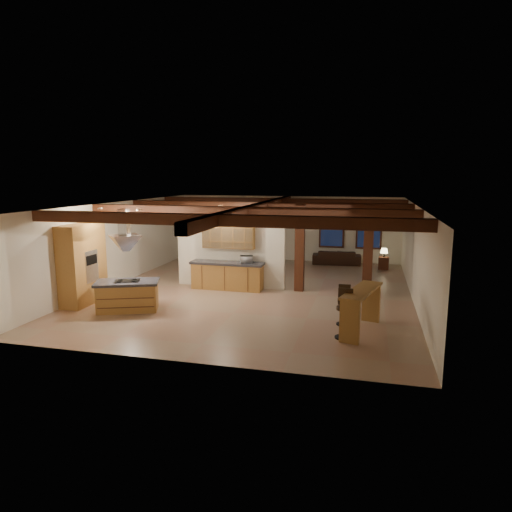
% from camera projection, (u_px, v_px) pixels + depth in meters
% --- Properties ---
extents(ground, '(12.00, 12.00, 0.00)m').
position_uv_depth(ground, '(255.00, 292.00, 15.18)').
color(ground, tan).
rests_on(ground, ground).
extents(room_walls, '(12.00, 12.00, 12.00)m').
position_uv_depth(room_walls, '(255.00, 239.00, 14.87)').
color(room_walls, white).
rests_on(room_walls, ground).
extents(ceiling_beams, '(10.00, 12.00, 0.28)m').
position_uv_depth(ceiling_beams, '(255.00, 209.00, 14.70)').
color(ceiling_beams, '#3D1A0F').
rests_on(ceiling_beams, room_walls).
extents(timber_posts, '(2.50, 0.30, 2.90)m').
position_uv_depth(timber_posts, '(334.00, 240.00, 14.75)').
color(timber_posts, '#3D1A0F').
rests_on(timber_posts, ground).
extents(partition_wall, '(3.80, 0.18, 2.20)m').
position_uv_depth(partition_wall, '(231.00, 255.00, 15.70)').
color(partition_wall, white).
rests_on(partition_wall, ground).
extents(pantry_cabinet, '(0.67, 1.60, 2.40)m').
position_uv_depth(pantry_cabinet, '(82.00, 264.00, 13.60)').
color(pantry_cabinet, '#A67235').
rests_on(pantry_cabinet, ground).
extents(back_counter, '(2.50, 0.66, 0.94)m').
position_uv_depth(back_counter, '(227.00, 275.00, 15.44)').
color(back_counter, '#A67235').
rests_on(back_counter, ground).
extents(upper_display_cabinet, '(1.80, 0.36, 0.95)m').
position_uv_depth(upper_display_cabinet, '(229.00, 234.00, 15.39)').
color(upper_display_cabinet, '#A67235').
rests_on(upper_display_cabinet, partition_wall).
extents(range_hood, '(1.10, 1.10, 1.40)m').
position_uv_depth(range_hood, '(125.00, 249.00, 12.76)').
color(range_hood, silver).
rests_on(range_hood, room_walls).
extents(back_windows, '(2.70, 0.07, 1.70)m').
position_uv_depth(back_windows, '(350.00, 229.00, 19.92)').
color(back_windows, '#3D1A0F').
rests_on(back_windows, room_walls).
extents(framed_art, '(0.65, 0.05, 0.85)m').
position_uv_depth(framed_art, '(255.00, 222.00, 20.91)').
color(framed_art, '#3D1A0F').
rests_on(framed_art, room_walls).
extents(recessed_cans, '(3.16, 2.46, 0.03)m').
position_uv_depth(recessed_cans, '(156.00, 208.00, 13.43)').
color(recessed_cans, silver).
rests_on(recessed_cans, room_walls).
extents(kitchen_island, '(1.97, 1.50, 0.87)m').
position_uv_depth(kitchen_island, '(128.00, 295.00, 13.00)').
color(kitchen_island, '#A67235').
rests_on(kitchen_island, ground).
extents(dining_table, '(1.86, 1.25, 0.60)m').
position_uv_depth(dining_table, '(250.00, 269.00, 17.41)').
color(dining_table, '#381C0E').
rests_on(dining_table, ground).
extents(sofa, '(2.11, 0.94, 0.60)m').
position_uv_depth(sofa, '(337.00, 257.00, 19.84)').
color(sofa, black).
rests_on(sofa, ground).
extents(microwave, '(0.47, 0.37, 0.23)m').
position_uv_depth(microwave, '(246.00, 259.00, 15.18)').
color(microwave, '#ADADB2').
rests_on(microwave, back_counter).
extents(bar_counter, '(1.02, 2.11, 1.07)m').
position_uv_depth(bar_counter, '(361.00, 303.00, 11.16)').
color(bar_counter, '#A67235').
rests_on(bar_counter, ground).
extents(side_table, '(0.43, 0.43, 0.51)m').
position_uv_depth(side_table, '(384.00, 263.00, 18.75)').
color(side_table, '#3D1A0F').
rests_on(side_table, ground).
extents(table_lamp, '(0.31, 0.31, 0.36)m').
position_uv_depth(table_lamp, '(384.00, 251.00, 18.66)').
color(table_lamp, black).
rests_on(table_lamp, side_table).
extents(bar_stool_a, '(0.41, 0.41, 1.17)m').
position_uv_depth(bar_stool_a, '(344.00, 314.00, 10.76)').
color(bar_stool_a, black).
rests_on(bar_stool_a, ground).
extents(bar_stool_b, '(0.36, 0.36, 1.03)m').
position_uv_depth(bar_stool_b, '(344.00, 305.00, 11.75)').
color(bar_stool_b, black).
rests_on(bar_stool_b, ground).
extents(dining_chairs, '(1.96, 1.96, 1.06)m').
position_uv_depth(dining_chairs, '(250.00, 263.00, 17.37)').
color(dining_chairs, '#3D1A0F').
rests_on(dining_chairs, ground).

